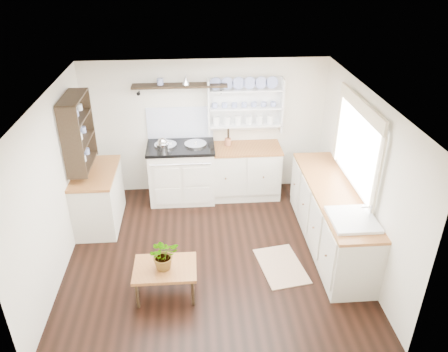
{
  "coord_description": "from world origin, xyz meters",
  "views": [
    {
      "loc": [
        -0.21,
        -4.96,
        3.92
      ],
      "look_at": [
        0.19,
        0.25,
        1.1
      ],
      "focal_mm": 35.0,
      "sensor_mm": 36.0,
      "label": 1
    }
  ],
  "objects": [
    {
      "name": "wall_back",
      "position": [
        0.0,
        1.9,
        1.15
      ],
      "size": [
        4.0,
        0.02,
        2.3
      ],
      "primitive_type": "cube",
      "color": "silver",
      "rests_on": "ground"
    },
    {
      "name": "back_cabinets",
      "position": [
        0.6,
        1.6,
        0.46
      ],
      "size": [
        1.27,
        0.63,
        0.9
      ],
      "color": "beige",
      "rests_on": "floor"
    },
    {
      "name": "potted_plant",
      "position": [
        -0.62,
        -0.77,
        0.61
      ],
      "size": [
        0.43,
        0.4,
        0.4
      ],
      "primitive_type": "imported",
      "rotation": [
        0.0,
        0.0,
        0.3
      ],
      "color": "#3F7233",
      "rests_on": "center_table"
    },
    {
      "name": "floor_rug",
      "position": [
        0.92,
        -0.37,
        0.01
      ],
      "size": [
        0.68,
        0.93,
        0.02
      ],
      "primitive_type": "cube",
      "rotation": [
        0.0,
        0.0,
        0.16
      ],
      "color": "#9F805D",
      "rests_on": "floor"
    },
    {
      "name": "kettle",
      "position": [
        -0.71,
        1.45,
        1.05
      ],
      "size": [
        0.2,
        0.2,
        0.24
      ],
      "primitive_type": null,
      "color": "silver",
      "rests_on": "aga_cooker"
    },
    {
      "name": "left_cabinets",
      "position": [
        -1.7,
        0.9,
        0.46
      ],
      "size": [
        0.62,
        1.13,
        0.9
      ],
      "color": "beige",
      "rests_on": "floor"
    },
    {
      "name": "left_shelving",
      "position": [
        -1.84,
        0.9,
        1.55
      ],
      "size": [
        0.28,
        0.8,
        1.05
      ],
      "primitive_type": "cube",
      "color": "black",
      "rests_on": "wall_left"
    },
    {
      "name": "wall_right",
      "position": [
        2.0,
        0.0,
        1.15
      ],
      "size": [
        0.02,
        3.8,
        2.3
      ],
      "primitive_type": "cube",
      "color": "silver",
      "rests_on": "ground"
    },
    {
      "name": "window",
      "position": [
        1.95,
        0.15,
        1.56
      ],
      "size": [
        0.08,
        1.55,
        1.22
      ],
      "color": "white",
      "rests_on": "wall_right"
    },
    {
      "name": "plate_rack",
      "position": [
        0.65,
        1.86,
        1.56
      ],
      "size": [
        1.2,
        0.22,
        0.9
      ],
      "color": "white",
      "rests_on": "wall_back"
    },
    {
      "name": "utensil_crock",
      "position": [
        0.36,
        1.68,
        0.97
      ],
      "size": [
        0.1,
        0.1,
        0.12
      ],
      "primitive_type": "cylinder",
      "color": "#965637",
      "rests_on": "back_cabinets"
    },
    {
      "name": "floor",
      "position": [
        0.0,
        0.0,
        0.0
      ],
      "size": [
        4.0,
        3.8,
        0.01
      ],
      "primitive_type": "cube",
      "color": "black",
      "rests_on": "ground"
    },
    {
      "name": "right_cabinets",
      "position": [
        1.7,
        0.1,
        0.46
      ],
      "size": [
        0.62,
        2.43,
        0.9
      ],
      "color": "beige",
      "rests_on": "floor"
    },
    {
      "name": "ceiling",
      "position": [
        0.0,
        0.0,
        2.3
      ],
      "size": [
        4.0,
        3.8,
        0.01
      ],
      "primitive_type": "cube",
      "color": "white",
      "rests_on": "wall_back"
    },
    {
      "name": "high_shelf",
      "position": [
        -0.4,
        1.78,
        1.91
      ],
      "size": [
        1.5,
        0.29,
        0.16
      ],
      "color": "black",
      "rests_on": "wall_back"
    },
    {
      "name": "belfast_sink",
      "position": [
        1.7,
        -0.65,
        0.8
      ],
      "size": [
        0.55,
        0.6,
        0.45
      ],
      "color": "white",
      "rests_on": "right_cabinets"
    },
    {
      "name": "wall_left",
      "position": [
        -2.0,
        0.0,
        1.15
      ],
      "size": [
        0.02,
        3.8,
        2.3
      ],
      "primitive_type": "cube",
      "color": "silver",
      "rests_on": "ground"
    },
    {
      "name": "aga_cooker",
      "position": [
        -0.43,
        1.57,
        0.5
      ],
      "size": [
        1.1,
        0.76,
        1.01
      ],
      "color": "silver",
      "rests_on": "floor"
    },
    {
      "name": "center_table",
      "position": [
        -0.62,
        -0.77,
        0.37
      ],
      "size": [
        0.77,
        0.55,
        0.42
      ],
      "rotation": [
        0.0,
        0.0,
        -0.0
      ],
      "color": "brown",
      "rests_on": "floor"
    }
  ]
}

